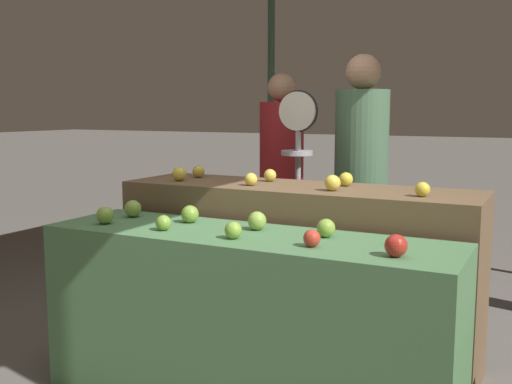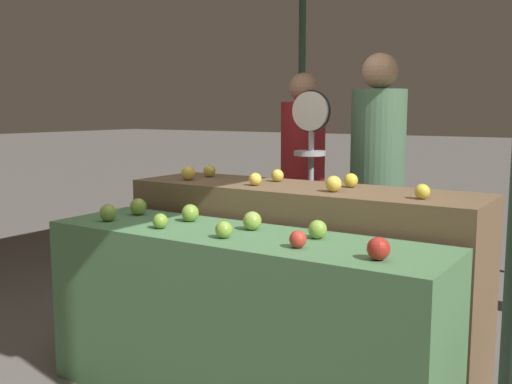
% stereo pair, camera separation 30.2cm
% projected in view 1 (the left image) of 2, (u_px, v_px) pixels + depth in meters
% --- Properties ---
extents(display_counter_front, '(1.95, 0.55, 0.83)m').
position_uv_depth(display_counter_front, '(245.00, 321.00, 2.79)').
color(display_counter_front, '#4C7A4C').
rests_on(display_counter_front, ground_plane).
extents(display_counter_back, '(1.95, 0.55, 0.98)m').
position_uv_depth(display_counter_back, '(296.00, 274.00, 3.31)').
color(display_counter_back, brown).
rests_on(display_counter_back, ground_plane).
extents(apple_front_0, '(0.09, 0.09, 0.09)m').
position_uv_depth(apple_front_0, '(105.00, 215.00, 2.96)').
color(apple_front_0, '#8EB247').
rests_on(apple_front_0, display_counter_front).
extents(apple_front_1, '(0.07, 0.07, 0.07)m').
position_uv_depth(apple_front_1, '(163.00, 223.00, 2.80)').
color(apple_front_1, '#7AA338').
rests_on(apple_front_1, display_counter_front).
extents(apple_front_2, '(0.08, 0.08, 0.08)m').
position_uv_depth(apple_front_2, '(233.00, 230.00, 2.62)').
color(apple_front_2, '#84AD3D').
rests_on(apple_front_2, display_counter_front).
extents(apple_front_3, '(0.07, 0.07, 0.07)m').
position_uv_depth(apple_front_3, '(312.00, 238.00, 2.47)').
color(apple_front_3, red).
rests_on(apple_front_3, display_counter_front).
extents(apple_front_4, '(0.09, 0.09, 0.09)m').
position_uv_depth(apple_front_4, '(396.00, 246.00, 2.30)').
color(apple_front_4, '#AD281E').
rests_on(apple_front_4, display_counter_front).
extents(apple_front_5, '(0.09, 0.09, 0.09)m').
position_uv_depth(apple_front_5, '(133.00, 209.00, 3.15)').
color(apple_front_5, '#8EB247').
rests_on(apple_front_5, display_counter_front).
extents(apple_front_6, '(0.09, 0.09, 0.09)m').
position_uv_depth(apple_front_6, '(190.00, 214.00, 2.99)').
color(apple_front_6, '#7AA338').
rests_on(apple_front_6, display_counter_front).
extents(apple_front_7, '(0.09, 0.09, 0.09)m').
position_uv_depth(apple_front_7, '(257.00, 221.00, 2.81)').
color(apple_front_7, '#8EB247').
rests_on(apple_front_7, display_counter_front).
extents(apple_front_8, '(0.08, 0.08, 0.08)m').
position_uv_depth(apple_front_8, '(326.00, 228.00, 2.65)').
color(apple_front_8, '#84AD3D').
rests_on(apple_front_8, display_counter_front).
extents(apple_back_0, '(0.08, 0.08, 0.08)m').
position_uv_depth(apple_back_0, '(179.00, 174.00, 3.45)').
color(apple_back_0, yellow).
rests_on(apple_back_0, display_counter_back).
extents(apple_back_1, '(0.07, 0.07, 0.07)m').
position_uv_depth(apple_back_1, '(251.00, 179.00, 3.24)').
color(apple_back_1, yellow).
rests_on(apple_back_1, display_counter_back).
extents(apple_back_2, '(0.08, 0.08, 0.08)m').
position_uv_depth(apple_back_2, '(332.00, 183.00, 3.03)').
color(apple_back_2, yellow).
rests_on(apple_back_2, display_counter_back).
extents(apple_back_3, '(0.07, 0.07, 0.07)m').
position_uv_depth(apple_back_3, '(422.00, 189.00, 2.83)').
color(apple_back_3, gold).
rests_on(apple_back_3, display_counter_back).
extents(apple_back_4, '(0.07, 0.07, 0.07)m').
position_uv_depth(apple_back_4, '(198.00, 171.00, 3.63)').
color(apple_back_4, gold).
rests_on(apple_back_4, display_counter_back).
extents(apple_back_5, '(0.07, 0.07, 0.07)m').
position_uv_depth(apple_back_5, '(270.00, 175.00, 3.43)').
color(apple_back_5, gold).
rests_on(apple_back_5, display_counter_back).
extents(apple_back_6, '(0.08, 0.08, 0.08)m').
position_uv_depth(apple_back_6, '(346.00, 179.00, 3.22)').
color(apple_back_6, gold).
rests_on(apple_back_6, display_counter_back).
extents(produce_scale, '(0.26, 0.20, 1.52)m').
position_uv_depth(produce_scale, '(297.00, 157.00, 3.80)').
color(produce_scale, '#99999E').
rests_on(produce_scale, ground_plane).
extents(person_vendor_at_scale, '(0.44, 0.44, 1.75)m').
position_uv_depth(person_vendor_at_scale, '(361.00, 167.00, 3.97)').
color(person_vendor_at_scale, '#2D2D38').
rests_on(person_vendor_at_scale, ground_plane).
extents(person_customer_right, '(0.39, 0.39, 1.67)m').
position_uv_depth(person_customer_right, '(281.00, 165.00, 4.63)').
color(person_customer_right, '#2D2D38').
rests_on(person_customer_right, ground_plane).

